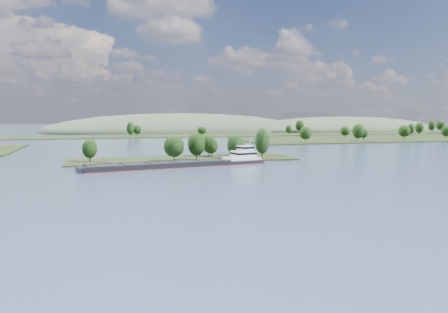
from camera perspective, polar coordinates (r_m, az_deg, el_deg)
name	(u,v)px	position (r m, az deg, el deg)	size (l,w,h in m)	color
ground	(220,179)	(138.20, -0.57, -2.91)	(1800.00, 1800.00, 0.00)	#3A4C65
tree_island	(199,151)	(196.04, -3.29, 0.71)	(100.00, 30.23, 14.61)	black
right_bank	(421,137)	(410.36, 24.32, 2.32)	(320.00, 90.00, 15.05)	black
back_shoreline	(149,136)	(414.54, -9.80, 2.71)	(900.00, 60.00, 15.20)	black
hill_east	(343,131)	(566.28, 15.30, 3.25)	(260.00, 140.00, 36.00)	#3B4C34
hill_west	(181,132)	(521.10, -5.65, 3.24)	(320.00, 160.00, 44.00)	#3B4C34
cargo_barge	(189,163)	(172.24, -4.55, -0.83)	(74.44, 21.45, 10.01)	black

